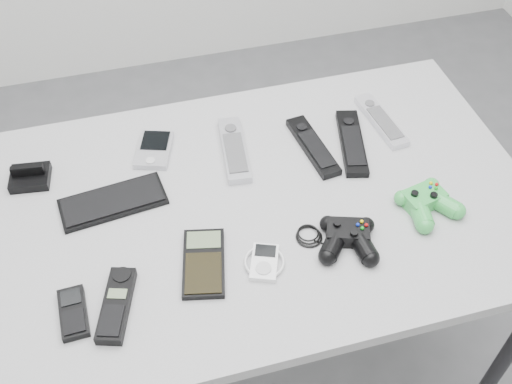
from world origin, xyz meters
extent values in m
plane|color=#5E5F63|center=(0.00, 0.00, 0.00)|extent=(3.50, 3.50, 0.00)
cube|color=#979799|center=(-0.09, 0.08, 0.77)|extent=(1.17, 0.75, 0.03)
cylinder|color=black|center=(0.44, -0.25, 0.38)|extent=(0.04, 0.04, 0.75)
cylinder|color=black|center=(-0.63, 0.40, 0.38)|extent=(0.04, 0.04, 0.75)
cylinder|color=black|center=(0.44, 0.40, 0.38)|extent=(0.04, 0.04, 0.75)
cube|color=black|center=(-0.42, 0.15, 0.79)|extent=(0.24, 0.12, 0.01)
cube|color=black|center=(-0.59, 0.27, 0.81)|extent=(0.09, 0.09, 0.05)
cube|color=#B5B5BC|center=(-0.31, 0.29, 0.79)|extent=(0.11, 0.14, 0.02)
cube|color=#B5B5BC|center=(-0.13, 0.24, 0.80)|extent=(0.07, 0.21, 0.02)
cube|color=black|center=(0.06, 0.20, 0.79)|extent=(0.07, 0.21, 0.02)
cube|color=black|center=(0.15, 0.19, 0.79)|extent=(0.10, 0.22, 0.02)
cube|color=silver|center=(0.25, 0.24, 0.79)|extent=(0.07, 0.20, 0.02)
cube|color=black|center=(-0.52, -0.11, 0.79)|extent=(0.05, 0.11, 0.02)
cube|color=black|center=(-0.44, -0.12, 0.80)|extent=(0.09, 0.16, 0.02)
cube|color=black|center=(-0.26, -0.06, 0.79)|extent=(0.11, 0.18, 0.02)
cube|color=white|center=(-0.14, -0.09, 0.79)|extent=(0.11, 0.11, 0.02)
camera|label=1|loc=(-0.34, -0.76, 1.77)|focal=42.00mm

